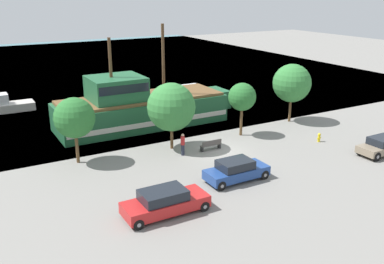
# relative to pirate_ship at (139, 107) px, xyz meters

# --- Properties ---
(ground_plane) EXTENTS (160.00, 160.00, 0.00)m
(ground_plane) POSITION_rel_pirate_ship_xyz_m (2.89, -9.32, -1.77)
(ground_plane) COLOR gray
(water_surface) EXTENTS (80.00, 80.00, 0.00)m
(water_surface) POSITION_rel_pirate_ship_xyz_m (2.89, 34.68, -1.77)
(water_surface) COLOR teal
(water_surface) RESTS_ON ground
(pirate_ship) EXTENTS (17.12, 5.45, 9.31)m
(pirate_ship) POSITION_rel_pirate_ship_xyz_m (0.00, 0.00, 0.00)
(pirate_ship) COLOR #1E5633
(pirate_ship) RESTS_ON water_surface
(moored_boat_outer) EXTENTS (6.36, 2.35, 1.67)m
(moored_boat_outer) POSITION_rel_pirate_ship_xyz_m (9.36, 6.45, -1.16)
(moored_boat_outer) COLOR #2D333D
(moored_boat_outer) RESTS_ON water_surface
(parked_car_curb_front) EXTENTS (4.39, 1.86, 1.46)m
(parked_car_curb_front) POSITION_rel_pirate_ship_xyz_m (0.84, -14.62, -1.05)
(parked_car_curb_front) COLOR navy
(parked_car_curb_front) RESTS_ON ground_plane
(parked_car_curb_rear) EXTENTS (4.98, 1.98, 1.50)m
(parked_car_curb_rear) POSITION_rel_pirate_ship_xyz_m (-5.31, -16.34, -1.04)
(parked_car_curb_rear) COLOR #B21E1E
(parked_car_curb_rear) RESTS_ON ground_plane
(fire_hydrant) EXTENTS (0.42, 0.25, 0.76)m
(fire_hydrant) POSITION_rel_pirate_ship_xyz_m (11.41, -11.73, -1.36)
(fire_hydrant) COLOR yellow
(fire_hydrant) RESTS_ON ground_plane
(bench_promenade_east) EXTENTS (1.76, 0.45, 0.85)m
(bench_promenade_east) POSITION_rel_pirate_ship_xyz_m (2.41, -8.92, -1.33)
(bench_promenade_east) COLOR #4C4742
(bench_promenade_east) RESTS_ON ground_plane
(pedestrian_walking_near) EXTENTS (0.32, 0.32, 1.77)m
(pedestrian_walking_near) POSITION_rel_pirate_ship_xyz_m (-0.10, -8.79, -0.87)
(pedestrian_walking_near) COLOR #232838
(pedestrian_walking_near) RESTS_ON ground_plane
(tree_row_east) EXTENTS (2.97, 2.97, 4.95)m
(tree_row_east) POSITION_rel_pirate_ship_xyz_m (-7.59, -6.25, 1.68)
(tree_row_east) COLOR brown
(tree_row_east) RESTS_ON ground_plane
(tree_row_mideast) EXTENTS (3.84, 3.84, 5.38)m
(tree_row_mideast) POSITION_rel_pirate_ship_xyz_m (-0.15, -7.01, 1.69)
(tree_row_mideast) COLOR brown
(tree_row_mideast) RESTS_ON ground_plane
(tree_row_midwest) EXTENTS (2.41, 2.41, 4.69)m
(tree_row_midwest) POSITION_rel_pirate_ship_xyz_m (6.66, -7.06, 1.69)
(tree_row_midwest) COLOR brown
(tree_row_midwest) RESTS_ON ground_plane
(tree_row_west) EXTENTS (3.64, 3.64, 5.62)m
(tree_row_west) POSITION_rel_pirate_ship_xyz_m (13.24, -5.97, 2.02)
(tree_row_west) COLOR brown
(tree_row_west) RESTS_ON ground_plane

